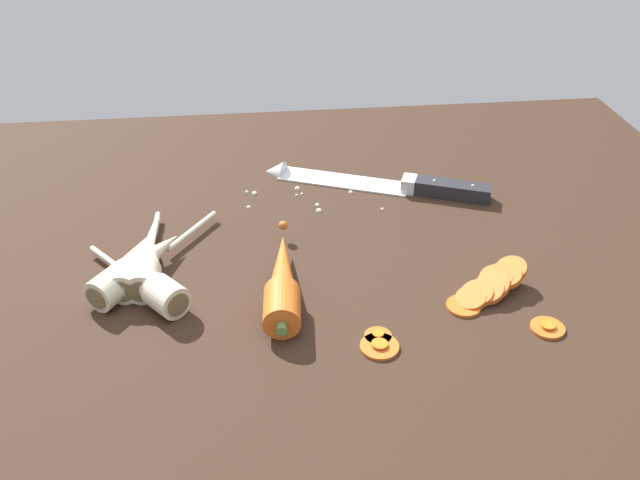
% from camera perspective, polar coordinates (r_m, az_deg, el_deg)
% --- Properties ---
extents(ground_plane, '(1.20, 0.90, 0.04)m').
position_cam_1_polar(ground_plane, '(0.92, -0.14, -1.15)').
color(ground_plane, '#332116').
extents(chefs_knife, '(0.33, 0.16, 0.04)m').
position_cam_1_polar(chefs_knife, '(1.04, 4.24, 4.85)').
color(chefs_knife, silver).
rests_on(chefs_knife, ground_plane).
extents(whole_carrot, '(0.05, 0.22, 0.04)m').
position_cam_1_polar(whole_carrot, '(0.81, -3.15, -3.38)').
color(whole_carrot, '#D6601E').
rests_on(whole_carrot, ground_plane).
extents(parsnip_front, '(0.05, 0.18, 0.04)m').
position_cam_1_polar(parsnip_front, '(0.86, -15.15, -1.89)').
color(parsnip_front, beige).
rests_on(parsnip_front, ground_plane).
extents(parsnip_mid_left, '(0.15, 0.20, 0.04)m').
position_cam_1_polar(parsnip_mid_left, '(0.86, -14.77, -2.03)').
color(parsnip_mid_left, beige).
rests_on(parsnip_mid_left, ground_plane).
extents(parsnip_mid_right, '(0.04, 0.19, 0.04)m').
position_cam_1_polar(parsnip_mid_right, '(0.86, -14.22, -1.72)').
color(parsnip_mid_right, beige).
rests_on(parsnip_mid_right, ground_plane).
extents(parsnip_back, '(0.14, 0.16, 0.04)m').
position_cam_1_polar(parsnip_back, '(0.83, -14.16, -3.47)').
color(parsnip_back, beige).
rests_on(parsnip_back, ground_plane).
extents(carrot_slice_stack, '(0.11, 0.08, 0.04)m').
position_cam_1_polar(carrot_slice_stack, '(0.83, 13.81, -3.79)').
color(carrot_slice_stack, '#D6601E').
rests_on(carrot_slice_stack, ground_plane).
extents(carrot_slice_stray_near, '(0.04, 0.04, 0.01)m').
position_cam_1_polar(carrot_slice_stray_near, '(0.75, 4.97, -8.72)').
color(carrot_slice_stray_near, '#D6601E').
rests_on(carrot_slice_stray_near, ground_plane).
extents(carrot_slice_stray_mid, '(0.03, 0.03, 0.01)m').
position_cam_1_polar(carrot_slice_stray_mid, '(0.76, 4.85, -7.88)').
color(carrot_slice_stray_mid, '#D6601E').
rests_on(carrot_slice_stray_mid, ground_plane).
extents(carrot_slice_stray_far, '(0.04, 0.04, 0.01)m').
position_cam_1_polar(carrot_slice_stray_far, '(0.81, 18.40, -6.85)').
color(carrot_slice_stray_far, '#D6601E').
rests_on(carrot_slice_stray_far, ground_plane).
extents(mince_crumbs, '(0.20, 0.08, 0.01)m').
position_cam_1_polar(mince_crumbs, '(1.01, -1.68, 3.58)').
color(mince_crumbs, silver).
rests_on(mince_crumbs, ground_plane).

